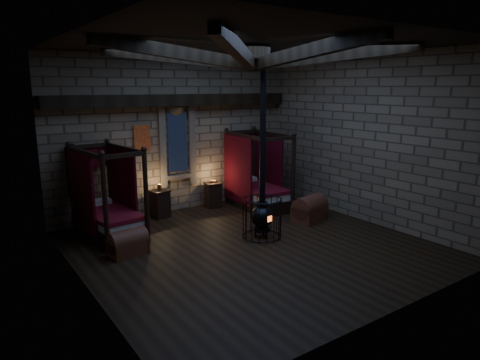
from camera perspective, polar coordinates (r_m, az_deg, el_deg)
room at (r=8.87m, az=1.31°, el=14.58°), size 7.02×7.02×4.29m
bed_left at (r=10.38m, az=-17.21°, el=-4.38°), size 1.23×2.06×2.05m
bed_right at (r=12.29m, az=2.24°, el=-1.18°), size 1.20×2.10×2.12m
trunk_left at (r=9.17m, az=-14.71°, el=-8.17°), size 0.80×0.56×0.55m
trunk_right at (r=11.22m, az=9.26°, el=-3.86°), size 1.02×0.78×0.67m
nightstand_left at (r=11.51m, az=-10.63°, el=-3.08°), size 0.53×0.51×0.90m
nightstand_right at (r=12.29m, az=-3.60°, el=-1.95°), size 0.51×0.50×0.78m
stove at (r=9.77m, az=2.95°, el=-4.41°), size 0.90×0.90×4.05m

